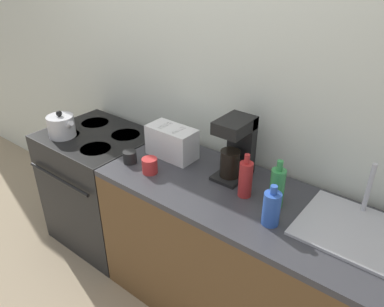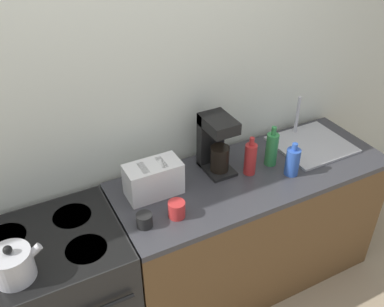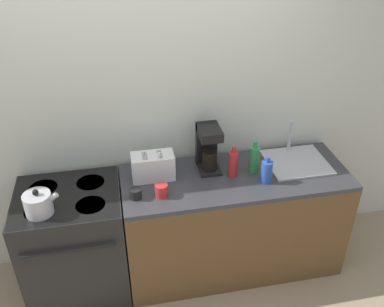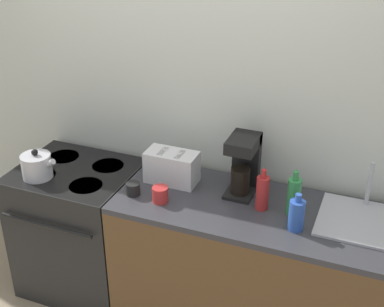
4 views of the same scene
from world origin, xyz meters
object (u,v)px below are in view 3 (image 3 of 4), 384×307
(cup_black, at_px, (136,193))
(cup_red, at_px, (161,190))
(bottle_red, at_px, (233,164))
(bottle_green, at_px, (254,159))
(coffee_maker, at_px, (208,146))
(kettle, at_px, (38,204))
(bottle_blue, at_px, (266,171))
(toaster, at_px, (153,166))
(stove, at_px, (75,242))

(cup_black, bearing_deg, cup_red, -3.16)
(bottle_red, bearing_deg, bottle_green, 6.84)
(coffee_maker, distance_m, cup_black, 0.66)
(kettle, height_order, bottle_blue, bottle_blue)
(toaster, distance_m, bottle_green, 0.76)
(stove, height_order, bottle_red, bottle_red)
(cup_black, xyz_separation_m, cup_red, (0.18, -0.01, 0.01))
(stove, relative_size, cup_red, 9.79)
(cup_black, bearing_deg, kettle, -176.67)
(bottle_red, bearing_deg, stove, -179.24)
(stove, relative_size, kettle, 3.91)
(kettle, relative_size, bottle_blue, 1.08)
(bottle_blue, bearing_deg, coffee_maker, 144.04)
(cup_red, bearing_deg, bottle_red, 14.44)
(kettle, relative_size, toaster, 0.74)
(stove, xyz_separation_m, coffee_maker, (1.06, 0.16, 0.63))
(bottle_blue, relative_size, bottle_green, 0.81)
(coffee_maker, bearing_deg, bottle_blue, -35.96)
(stove, distance_m, cup_red, 0.83)
(coffee_maker, xyz_separation_m, cup_black, (-0.58, -0.28, -0.15))
(bottle_green, bearing_deg, cup_black, -170.36)
(stove, bearing_deg, bottle_red, 0.76)
(coffee_maker, relative_size, cup_red, 3.88)
(stove, xyz_separation_m, cup_black, (0.48, -0.12, 0.48))
(coffee_maker, height_order, bottle_green, coffee_maker)
(kettle, bearing_deg, bottle_blue, 1.67)
(coffee_maker, bearing_deg, toaster, -172.35)
(kettle, bearing_deg, coffee_maker, 14.60)
(toaster, height_order, bottle_blue, bottle_blue)
(cup_black, bearing_deg, bottle_blue, 0.56)
(toaster, bearing_deg, coffee_maker, 7.65)
(cup_red, bearing_deg, bottle_blue, 1.42)
(cup_black, bearing_deg, stove, 166.32)
(bottle_blue, xyz_separation_m, cup_red, (-0.77, -0.02, -0.04))
(stove, bearing_deg, kettle, -135.44)
(bottle_green, height_order, cup_red, bottle_green)
(bottle_green, relative_size, cup_black, 3.15)
(coffee_maker, relative_size, cup_black, 4.27)
(kettle, height_order, cup_red, kettle)
(kettle, distance_m, bottle_green, 1.56)
(kettle, distance_m, toaster, 0.83)
(stove, distance_m, toaster, 0.84)
(kettle, height_order, cup_black, kettle)
(stove, height_order, toaster, toaster)
(toaster, xyz_separation_m, coffee_maker, (0.43, 0.06, 0.09))
(bottle_green, distance_m, cup_black, 0.92)
(bottle_green, bearing_deg, bottle_blue, -71.82)
(coffee_maker, distance_m, bottle_red, 0.23)
(cup_black, height_order, cup_red, cup_red)
(toaster, relative_size, bottle_red, 1.25)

